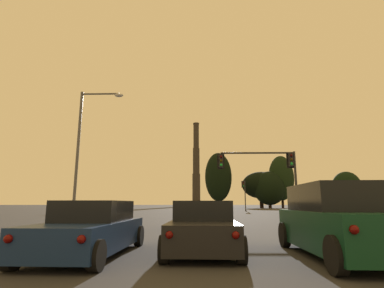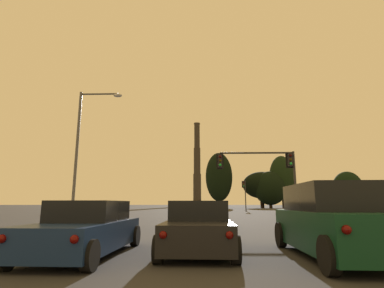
% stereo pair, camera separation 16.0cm
% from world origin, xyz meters
% --- Properties ---
extents(suv_right_lane_second, '(2.19, 4.94, 1.86)m').
position_xyz_m(suv_right_lane_second, '(3.46, 7.74, 0.90)').
color(suv_right_lane_second, '#0F3823').
rests_on(suv_right_lane_second, ground_plane).
extents(sedan_left_lane_second, '(2.08, 4.74, 1.43)m').
position_xyz_m(sedan_left_lane_second, '(-3.04, 7.98, 0.67)').
color(sedan_left_lane_second, navy).
rests_on(sedan_left_lane_second, ground_plane).
extents(sedan_center_lane_front, '(2.07, 4.74, 1.43)m').
position_xyz_m(sedan_center_lane_front, '(-0.25, 16.29, 0.67)').
color(sedan_center_lane_front, '#4C4F54').
rests_on(sedan_center_lane_front, ground_plane).
extents(sedan_center_lane_second, '(2.06, 4.73, 1.43)m').
position_xyz_m(sedan_center_lane_second, '(-0.02, 8.82, 0.67)').
color(sedan_center_lane_second, black).
rests_on(sedan_center_lane_second, ground_plane).
extents(traffic_light_overhead_right, '(6.27, 0.50, 5.39)m').
position_xyz_m(traffic_light_overhead_right, '(5.22, 23.24, 4.16)').
color(traffic_light_overhead_right, '#2D2D30').
rests_on(traffic_light_overhead_right, ground_plane).
extents(traffic_light_far_right, '(0.78, 0.50, 5.49)m').
position_xyz_m(traffic_light_far_right, '(7.93, 55.29, 3.61)').
color(traffic_light_far_right, '#2D2D30').
rests_on(traffic_light_far_right, ground_plane).
extents(street_lamp, '(3.13, 0.36, 9.32)m').
position_xyz_m(street_lamp, '(-8.23, 20.11, 5.65)').
color(street_lamp, '#56565B').
rests_on(street_lamp, ground_plane).
extents(smokestack, '(7.45, 7.45, 50.39)m').
position_xyz_m(smokestack, '(-2.52, 179.45, 19.76)').
color(smokestack, '#2B2722').
rests_on(smokestack, ground_plane).
extents(treeline_far_left, '(7.47, 6.73, 15.65)m').
position_xyz_m(treeline_far_left, '(24.40, 91.03, 8.93)').
color(treeline_far_left, black).
rests_on(treeline_far_left, ground_plane).
extents(treeline_center_left, '(8.07, 7.27, 10.44)m').
position_xyz_m(treeline_center_left, '(42.03, 87.63, 5.86)').
color(treeline_center_left, black).
rests_on(treeline_center_left, ground_plane).
extents(treeline_left_mid, '(11.40, 10.26, 10.95)m').
position_xyz_m(treeline_left_mid, '(18.45, 92.57, 6.87)').
color(treeline_left_mid, black).
rests_on(treeline_left_mid, ground_plane).
extents(treeline_far_right, '(8.05, 7.24, 16.60)m').
position_xyz_m(treeline_far_right, '(5.37, 90.67, 9.26)').
color(treeline_far_right, black).
rests_on(treeline_far_right, ground_plane).
extents(treeline_center_right, '(9.50, 8.55, 10.83)m').
position_xyz_m(treeline_center_right, '(20.43, 90.21, 5.85)').
color(treeline_center_right, black).
rests_on(treeline_center_right, ground_plane).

